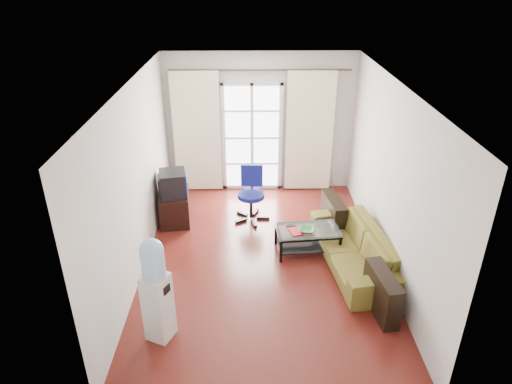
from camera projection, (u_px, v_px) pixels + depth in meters
floor at (263, 260)px, 7.03m from camera, size 5.20×5.20×0.00m
ceiling at (264, 86)px, 5.81m from camera, size 5.20×5.20×0.00m
wall_back at (260, 123)px, 8.74m from camera, size 3.60×0.02×2.70m
wall_front at (272, 306)px, 4.10m from camera, size 3.60×0.02×2.70m
wall_left at (136, 182)px, 6.40m from camera, size 0.02×5.20×2.70m
wall_right at (391, 181)px, 6.44m from camera, size 0.02×5.20×2.70m
french_door at (252, 138)px, 8.81m from camera, size 1.16×0.06×2.15m
curtain_rod at (260, 70)px, 8.19m from camera, size 3.30×0.04×0.04m
curtain_left at (197, 133)px, 8.69m from camera, size 0.90×0.07×2.35m
curtain_right at (309, 133)px, 8.71m from camera, size 0.90×0.07×2.35m
radiator at (300, 174)px, 9.12m from camera, size 0.64×0.12×0.64m
sofa at (354, 248)px, 6.79m from camera, size 2.28×1.37×0.60m
coffee_table at (307, 237)px, 7.15m from camera, size 1.03×0.65×0.40m
bowl at (306, 230)px, 7.01m from camera, size 0.32×0.32×0.05m
book at (290, 232)px, 6.98m from camera, size 0.32×0.35×0.02m
remote at (291, 226)px, 7.16m from camera, size 0.16×0.05×0.02m
tv_stand at (175, 207)px, 7.99m from camera, size 0.59×0.81×0.55m
crt_tv at (172, 184)px, 7.71m from camera, size 0.54×0.54×0.43m
task_chair at (251, 204)px, 8.06m from camera, size 0.70×0.70×0.97m
water_cooler at (156, 288)px, 5.29m from camera, size 0.37×0.37×1.39m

